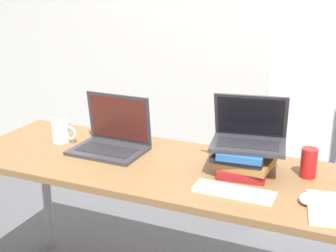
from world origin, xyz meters
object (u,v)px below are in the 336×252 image
(mouse, at_px, (309,199))
(mug, at_px, (61,132))
(mini_fridge, at_px, (313,141))
(soda_can, at_px, (309,163))
(laptop_left, at_px, (112,140))
(wireless_keyboard, at_px, (234,192))
(book_stack, at_px, (244,160))
(laptop_on_books, at_px, (249,135))

(mouse, relative_size, mug, 0.72)
(mini_fridge, bearing_deg, soda_can, -85.12)
(mug, distance_m, mini_fridge, 1.61)
(laptop_left, bearing_deg, wireless_keyboard, -18.26)
(book_stack, distance_m, mouse, 0.33)
(book_stack, bearing_deg, laptop_left, 178.58)
(laptop_left, relative_size, laptop_on_books, 1.01)
(book_stack, bearing_deg, mug, 179.06)
(mouse, relative_size, mini_fridge, 0.09)
(laptop_left, bearing_deg, mini_fridge, 55.64)
(wireless_keyboard, relative_size, mouse, 3.17)
(laptop_on_books, relative_size, mouse, 3.41)
(wireless_keyboard, bearing_deg, laptop_on_books, 91.89)
(laptop_left, height_order, wireless_keyboard, laptop_left)
(laptop_on_books, bearing_deg, wireless_keyboard, -88.11)
(laptop_left, distance_m, book_stack, 0.64)
(mouse, xyz_separation_m, soda_can, (-0.03, 0.23, 0.05))
(mouse, distance_m, mini_fridge, 1.36)
(laptop_on_books, height_order, mug, laptop_on_books)
(laptop_left, xyz_separation_m, laptop_on_books, (0.64, 0.01, 0.11))
(book_stack, bearing_deg, laptop_on_books, 73.16)
(laptop_left, relative_size, wireless_keyboard, 1.08)
(mouse, bearing_deg, laptop_left, 169.08)
(mug, height_order, soda_can, soda_can)
(book_stack, relative_size, mouse, 2.60)
(laptop_left, distance_m, mouse, 0.94)
(mini_fridge, bearing_deg, laptop_on_books, -97.34)
(wireless_keyboard, bearing_deg, book_stack, 94.65)
(laptop_left, distance_m, mug, 0.28)
(mini_fridge, bearing_deg, mouse, -84.53)
(wireless_keyboard, bearing_deg, mug, 167.09)
(mug, bearing_deg, book_stack, -0.94)
(book_stack, distance_m, wireless_keyboard, 0.21)
(wireless_keyboard, xyz_separation_m, soda_can, (0.23, 0.27, 0.05))
(laptop_left, xyz_separation_m, mini_fridge, (0.79, 1.16, -0.28))
(laptop_on_books, xyz_separation_m, mini_fridge, (0.15, 1.15, -0.39))
(laptop_left, height_order, book_stack, laptop_left)
(soda_can, relative_size, mini_fridge, 0.11)
(mouse, distance_m, mug, 1.22)
(mouse, bearing_deg, soda_can, 98.32)
(soda_can, bearing_deg, wireless_keyboard, -131.31)
(laptop_left, height_order, soda_can, laptop_left)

